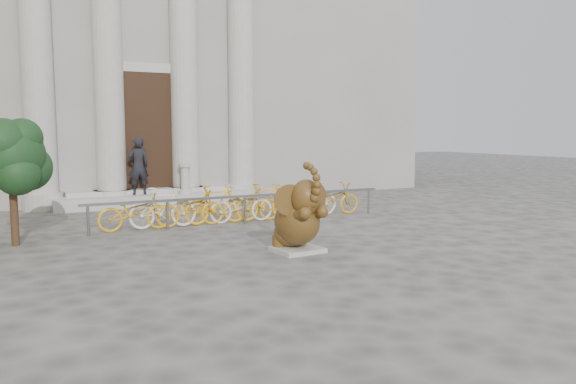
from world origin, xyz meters
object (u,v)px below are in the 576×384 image
bike_rack (241,203)px  tree (13,157)px  elephant_statue (298,220)px  pedestrian (138,166)px

bike_rack → tree: size_ratio=3.07×
elephant_statue → bike_rack: size_ratio=0.22×
pedestrian → tree: bearing=50.3°
tree → pedestrian: bearing=54.6°
elephant_statue → tree: size_ratio=0.68×
bike_rack → pedestrian: 4.70m
bike_rack → pedestrian: bearing=111.4°
elephant_statue → bike_rack: (0.38, 3.86, -0.14)m
tree → pedestrian: tree is taller
bike_rack → tree: 5.46m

